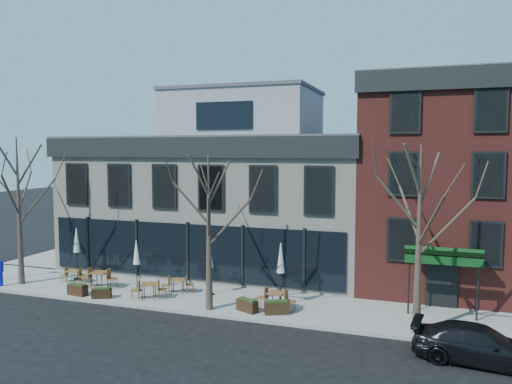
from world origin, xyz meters
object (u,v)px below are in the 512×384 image
(call_box, at_px, (1,272))
(umbrella_0, at_px, (77,243))
(cafe_set_0, at_px, (73,275))
(parked_sedan, at_px, (480,345))

(call_box, relative_size, umbrella_0, 0.50)
(umbrella_0, bearing_deg, cafe_set_0, -68.53)
(parked_sedan, height_order, call_box, call_box)
(call_box, distance_m, umbrella_0, 4.08)
(call_box, distance_m, cafe_set_0, 3.70)
(umbrella_0, bearing_deg, call_box, -138.82)
(call_box, relative_size, cafe_set_0, 0.92)
(cafe_set_0, height_order, umbrella_0, umbrella_0)
(call_box, height_order, cafe_set_0, call_box)
(parked_sedan, distance_m, call_box, 23.37)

